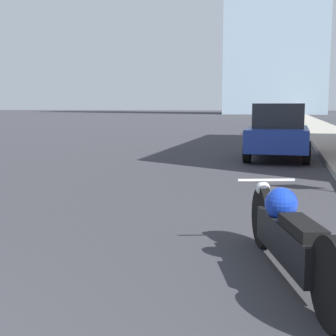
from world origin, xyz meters
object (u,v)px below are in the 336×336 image
(parked_car_silver, at_px, (281,120))
(parked_car_green, at_px, (285,115))
(parked_car_red, at_px, (284,114))
(motorcycle, at_px, (289,235))
(parked_car_blue, at_px, (279,132))

(parked_car_silver, bearing_deg, parked_car_green, 92.18)
(parked_car_green, distance_m, parked_car_red, 10.82)
(motorcycle, bearing_deg, parked_car_blue, 74.69)
(motorcycle, height_order, parked_car_red, parked_car_red)
(parked_car_red, bearing_deg, parked_car_green, -88.37)
(parked_car_blue, relative_size, parked_car_green, 0.88)
(parked_car_silver, distance_m, parked_car_green, 11.23)
(motorcycle, bearing_deg, parked_car_green, 73.47)
(parked_car_silver, distance_m, parked_car_red, 22.04)
(motorcycle, height_order, parked_car_green, parked_car_green)
(motorcycle, relative_size, parked_car_silver, 0.60)
(motorcycle, xyz_separation_m, parked_car_silver, (-0.30, 23.02, 0.40))
(parked_car_red, bearing_deg, parked_car_silver, -89.18)
(motorcycle, distance_m, parked_car_blue, 10.17)
(parked_car_silver, height_order, parked_car_red, parked_car_red)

